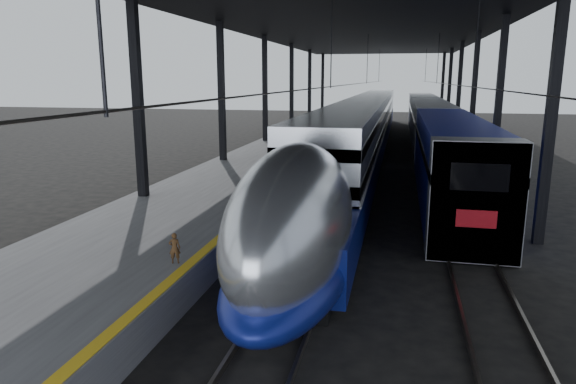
% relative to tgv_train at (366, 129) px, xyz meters
% --- Properties ---
extents(ground, '(160.00, 160.00, 0.00)m').
position_rel_tgv_train_xyz_m(ground, '(-2.00, -25.81, -2.02)').
color(ground, black).
rests_on(ground, ground).
extents(platform, '(6.00, 80.00, 1.00)m').
position_rel_tgv_train_xyz_m(platform, '(-5.50, -5.81, -1.52)').
color(platform, '#4C4C4F').
rests_on(platform, ground).
extents(yellow_strip, '(0.30, 80.00, 0.01)m').
position_rel_tgv_train_xyz_m(yellow_strip, '(-2.70, -5.81, -1.02)').
color(yellow_strip, gold).
rests_on(yellow_strip, platform).
extents(rails, '(6.52, 80.00, 0.16)m').
position_rel_tgv_train_xyz_m(rails, '(2.50, -5.81, -1.94)').
color(rails, slate).
rests_on(rails, ground).
extents(canopy, '(18.00, 75.00, 9.47)m').
position_rel_tgv_train_xyz_m(canopy, '(-0.10, -5.81, 7.09)').
color(canopy, black).
rests_on(canopy, ground).
extents(tgv_train, '(3.02, 65.20, 4.32)m').
position_rel_tgv_train_xyz_m(tgv_train, '(0.00, 0.00, 0.00)').
color(tgv_train, silver).
rests_on(tgv_train, ground).
extents(second_train, '(2.87, 56.05, 3.95)m').
position_rel_tgv_train_xyz_m(second_train, '(5.00, 3.48, -0.02)').
color(second_train, navy).
rests_on(second_train, ground).
extents(child, '(0.35, 0.27, 0.83)m').
position_rel_tgv_train_xyz_m(child, '(-3.10, -28.03, -0.61)').
color(child, '#52351B').
rests_on(child, platform).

